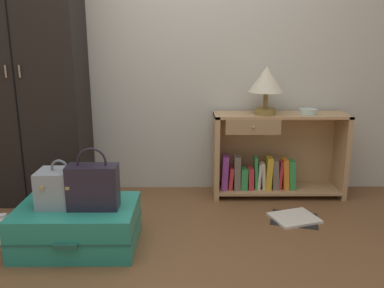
{
  "coord_description": "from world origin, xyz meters",
  "views": [
    {
      "loc": [
        0.19,
        -1.95,
        1.26
      ],
      "look_at": [
        0.21,
        0.87,
        0.55
      ],
      "focal_mm": 37.13,
      "sensor_mm": 36.0,
      "label": 1
    }
  ],
  "objects_px": {
    "open_book_on_floor": "(294,218)",
    "table_lamp": "(266,82)",
    "bowl": "(308,111)",
    "handbag": "(93,186)",
    "bookshelf": "(272,157)",
    "bottle": "(5,231)",
    "suitcase_large": "(78,226)",
    "wardrobe": "(26,69)",
    "train_case": "(61,188)"
  },
  "relations": [
    {
      "from": "wardrobe",
      "to": "bowl",
      "type": "bearing_deg",
      "value": 0.96
    },
    {
      "from": "bowl",
      "to": "open_book_on_floor",
      "type": "relative_size",
      "value": 0.36
    },
    {
      "from": "open_book_on_floor",
      "to": "table_lamp",
      "type": "bearing_deg",
      "value": 108.79
    },
    {
      "from": "suitcase_large",
      "to": "bottle",
      "type": "relative_size",
      "value": 3.56
    },
    {
      "from": "bookshelf",
      "to": "bowl",
      "type": "bearing_deg",
      "value": -7.17
    },
    {
      "from": "suitcase_large",
      "to": "bottle",
      "type": "xyz_separation_m",
      "value": [
        -0.48,
        0.01,
        -0.04
      ]
    },
    {
      "from": "train_case",
      "to": "bottle",
      "type": "distance_m",
      "value": 0.48
    },
    {
      "from": "handbag",
      "to": "train_case",
      "type": "bearing_deg",
      "value": 168.37
    },
    {
      "from": "table_lamp",
      "to": "train_case",
      "type": "distance_m",
      "value": 1.75
    },
    {
      "from": "bowl",
      "to": "suitcase_large",
      "type": "bearing_deg",
      "value": -152.9
    },
    {
      "from": "wardrobe",
      "to": "bookshelf",
      "type": "bearing_deg",
      "value": 2.06
    },
    {
      "from": "bowl",
      "to": "handbag",
      "type": "relative_size",
      "value": 0.38
    },
    {
      "from": "bookshelf",
      "to": "open_book_on_floor",
      "type": "distance_m",
      "value": 0.61
    },
    {
      "from": "handbag",
      "to": "open_book_on_floor",
      "type": "bearing_deg",
      "value": 16.83
    },
    {
      "from": "table_lamp",
      "to": "open_book_on_floor",
      "type": "bearing_deg",
      "value": -71.21
    },
    {
      "from": "handbag",
      "to": "bowl",
      "type": "bearing_deg",
      "value": 29.79
    },
    {
      "from": "table_lamp",
      "to": "bookshelf",
      "type": "bearing_deg",
      "value": 23.5
    },
    {
      "from": "table_lamp",
      "to": "bowl",
      "type": "bearing_deg",
      "value": 0.5
    },
    {
      "from": "bookshelf",
      "to": "suitcase_large",
      "type": "relative_size",
      "value": 1.46
    },
    {
      "from": "bowl",
      "to": "suitcase_large",
      "type": "height_order",
      "value": "bowl"
    },
    {
      "from": "table_lamp",
      "to": "train_case",
      "type": "bearing_deg",
      "value": -149.2
    },
    {
      "from": "bowl",
      "to": "train_case",
      "type": "height_order",
      "value": "bowl"
    },
    {
      "from": "bowl",
      "to": "bookshelf",
      "type": "bearing_deg",
      "value": 172.83
    },
    {
      "from": "table_lamp",
      "to": "open_book_on_floor",
      "type": "distance_m",
      "value": 1.08
    },
    {
      "from": "bowl",
      "to": "handbag",
      "type": "height_order",
      "value": "bowl"
    },
    {
      "from": "bottle",
      "to": "open_book_on_floor",
      "type": "relative_size",
      "value": 0.52
    },
    {
      "from": "wardrobe",
      "to": "open_book_on_floor",
      "type": "height_order",
      "value": "wardrobe"
    },
    {
      "from": "handbag",
      "to": "open_book_on_floor",
      "type": "height_order",
      "value": "handbag"
    },
    {
      "from": "handbag",
      "to": "open_book_on_floor",
      "type": "distance_m",
      "value": 1.49
    },
    {
      "from": "wardrobe",
      "to": "open_book_on_floor",
      "type": "xyz_separation_m",
      "value": [
        2.06,
        -0.44,
        -1.06
      ]
    },
    {
      "from": "wardrobe",
      "to": "train_case",
      "type": "height_order",
      "value": "wardrobe"
    },
    {
      "from": "table_lamp",
      "to": "suitcase_large",
      "type": "distance_m",
      "value": 1.79
    },
    {
      "from": "wardrobe",
      "to": "open_book_on_floor",
      "type": "relative_size",
      "value": 5.33
    },
    {
      "from": "table_lamp",
      "to": "bowl",
      "type": "xyz_separation_m",
      "value": [
        0.35,
        0.0,
        -0.24
      ]
    },
    {
      "from": "bookshelf",
      "to": "open_book_on_floor",
      "type": "xyz_separation_m",
      "value": [
        0.08,
        -0.51,
        -0.32
      ]
    },
    {
      "from": "suitcase_large",
      "to": "open_book_on_floor",
      "type": "relative_size",
      "value": 1.87
    },
    {
      "from": "bottle",
      "to": "wardrobe",
      "type": "bearing_deg",
      "value": 96.32
    },
    {
      "from": "suitcase_large",
      "to": "train_case",
      "type": "distance_m",
      "value": 0.27
    },
    {
      "from": "suitcase_large",
      "to": "handbag",
      "type": "height_order",
      "value": "handbag"
    },
    {
      "from": "bottle",
      "to": "open_book_on_floor",
      "type": "bearing_deg",
      "value": 10.59
    },
    {
      "from": "wardrobe",
      "to": "table_lamp",
      "type": "xyz_separation_m",
      "value": [
        1.9,
        0.03,
        -0.1
      ]
    },
    {
      "from": "wardrobe",
      "to": "table_lamp",
      "type": "distance_m",
      "value": 1.9
    },
    {
      "from": "bookshelf",
      "to": "bottle",
      "type": "height_order",
      "value": "bookshelf"
    },
    {
      "from": "open_book_on_floor",
      "to": "suitcase_large",
      "type": "bearing_deg",
      "value": -165.65
    },
    {
      "from": "bottle",
      "to": "handbag",
      "type": "bearing_deg",
      "value": -4.45
    },
    {
      "from": "handbag",
      "to": "bottle",
      "type": "height_order",
      "value": "handbag"
    },
    {
      "from": "table_lamp",
      "to": "open_book_on_floor",
      "type": "height_order",
      "value": "table_lamp"
    },
    {
      "from": "table_lamp",
      "to": "bottle",
      "type": "bearing_deg",
      "value": -154.94
    },
    {
      "from": "wardrobe",
      "to": "train_case",
      "type": "xyz_separation_m",
      "value": [
        0.47,
        -0.81,
        -0.68
      ]
    },
    {
      "from": "bookshelf",
      "to": "open_book_on_floor",
      "type": "bearing_deg",
      "value": -81.42
    }
  ]
}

